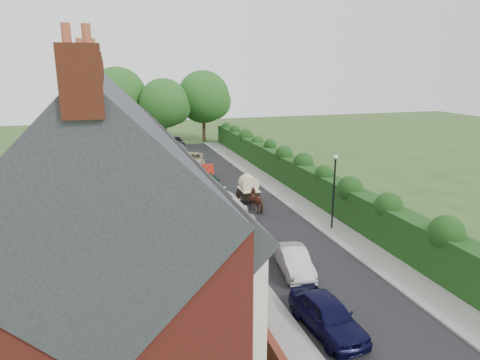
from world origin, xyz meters
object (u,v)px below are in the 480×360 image
at_px(car_green, 208,182).
at_px(car_white, 227,202).
at_px(car_silver_a, 294,261).
at_px(car_beige, 194,159).
at_px(horse_cart, 248,187).
at_px(car_red, 206,172).
at_px(horse, 257,201).
at_px(car_black, 176,141).
at_px(lamppost, 334,183).
at_px(car_grey, 179,150).
at_px(car_navy, 327,315).
at_px(car_silver_b, 244,231).

bearing_deg(car_green, car_white, -101.57).
xyz_separation_m(car_silver_a, car_white, (-0.70, 10.88, 0.01)).
bearing_deg(car_white, car_beige, 80.15).
bearing_deg(car_green, horse_cart, -76.93).
xyz_separation_m(car_red, horse_cart, (1.52, -8.58, 0.63)).
bearing_deg(horse, car_red, -96.41).
relative_size(car_silver_a, car_black, 0.92).
distance_m(lamppost, horse, 6.66).
bearing_deg(lamppost, car_silver_a, -135.24).
height_order(car_white, car_grey, car_grey).
height_order(car_beige, car_grey, car_grey).
bearing_deg(car_navy, car_silver_a, 76.49).
xyz_separation_m(car_white, car_black, (0.60, 28.68, 0.07)).
bearing_deg(car_silver_b, lamppost, 7.02).
bearing_deg(car_silver_b, car_navy, -82.39).
xyz_separation_m(car_navy, car_white, (0.15, 16.12, -0.07)).
height_order(car_green, horse, horse).
bearing_deg(car_beige, car_black, 98.78).
distance_m(lamppost, car_green, 13.55).
height_order(car_white, car_black, car_black).
bearing_deg(horse_cart, car_white, -148.01).
distance_m(car_beige, horse, 17.52).
height_order(car_silver_b, car_green, car_green).
bearing_deg(lamppost, car_beige, 102.51).
bearing_deg(horse, car_silver_b, 48.09).
height_order(lamppost, car_silver_a, lamppost).
height_order(lamppost, car_navy, lamppost).
distance_m(car_silver_a, horse_cart, 12.33).
xyz_separation_m(car_navy, car_green, (0.09, 22.19, 0.02)).
xyz_separation_m(car_silver_a, car_black, (-0.10, 39.56, 0.08)).
height_order(car_silver_b, horse, horse).
bearing_deg(car_red, lamppost, -59.49).
bearing_deg(car_beige, horse, -76.92).
bearing_deg(horse, car_black, -101.39).
bearing_deg(car_grey, horse, -92.15).
distance_m(car_green, horse, 7.26).
height_order(lamppost, car_black, lamppost).
relative_size(car_navy, car_silver_b, 0.82).
bearing_deg(car_grey, car_silver_a, -96.30).
relative_size(car_white, car_beige, 0.96).
distance_m(car_silver_a, car_green, 16.97).
bearing_deg(horse, car_white, -35.60).
bearing_deg(car_red, horse, -69.16).
xyz_separation_m(lamppost, car_green, (-5.76, 11.99, -2.55)).
bearing_deg(car_black, car_white, -95.39).
xyz_separation_m(car_silver_b, car_grey, (0.53, 28.58, -0.02)).
bearing_deg(horse_cart, car_beige, 95.47).
height_order(lamppost, horse_cart, lamppost).
height_order(car_navy, car_green, car_green).
distance_m(car_green, car_red, 3.92).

